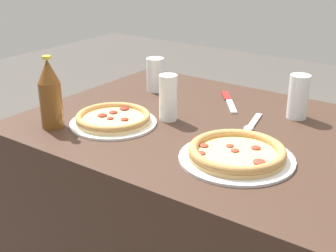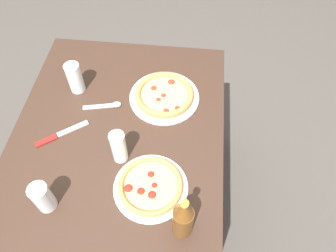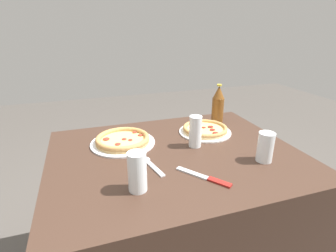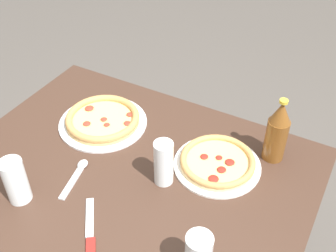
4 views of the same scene
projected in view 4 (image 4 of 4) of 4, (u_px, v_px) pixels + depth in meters
name	position (u px, v px, depth m)	size (l,w,h in m)	color
table	(133.00, 246.00, 1.58)	(1.14, 0.90, 0.76)	#3D281E
pizza_veggie	(103.00, 120.00, 1.52)	(0.32, 0.32, 0.04)	silver
pizza_salami	(217.00, 162.00, 1.36)	(0.28, 0.28, 0.04)	white
glass_mango_juice	(164.00, 165.00, 1.28)	(0.06, 0.06, 0.15)	white
glass_water	(16.00, 183.00, 1.22)	(0.07, 0.07, 0.15)	white
beer_bottle	(277.00, 131.00, 1.33)	(0.07, 0.07, 0.23)	brown
knife	(91.00, 235.00, 1.16)	(0.16, 0.20, 0.01)	maroon
spoon	(78.00, 172.00, 1.34)	(0.06, 0.17, 0.01)	silver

